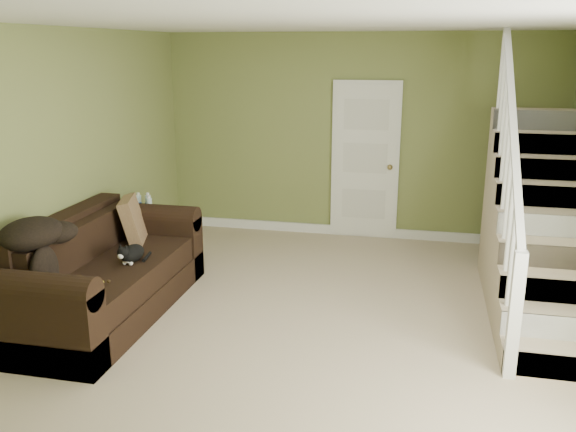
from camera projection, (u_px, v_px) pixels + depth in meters
The scene contains 15 objects.
floor at pixel (321, 322), 5.53m from camera, with size 5.00×5.50×0.01m, color tan.
ceiling at pixel (325, 23), 4.84m from camera, with size 5.00×5.50×0.01m, color white.
wall_back at pixel (358, 137), 7.77m from camera, with size 5.00×0.04×2.60m, color olive.
wall_front at pixel (217, 317), 2.60m from camera, with size 5.00×0.04×2.60m, color olive.
wall_left at pixel (60, 170), 5.71m from camera, with size 0.04×5.50×2.60m, color olive.
baseboard_back at pixel (355, 231), 8.08m from camera, with size 5.00×0.04×0.12m, color white.
baseboard_left at pixel (75, 293), 6.04m from camera, with size 0.04×5.50×0.12m, color white.
door at pixel (365, 161), 7.79m from camera, with size 0.86×0.12×2.02m.
staircase at pixel (543, 238), 5.85m from camera, with size 1.00×2.51×2.82m.
sofa at pixel (102, 277), 5.64m from camera, with size 1.01×2.35×0.93m.
side_table at pixel (147, 238), 6.96m from camera, with size 0.56×0.56×0.82m.
cat at pixel (131, 254), 5.58m from camera, with size 0.21×0.45×0.22m.
banana at pixel (97, 286), 4.96m from camera, with size 0.06×0.21×0.06m, color gold.
throw_pillow at pixel (133, 221), 6.20m from camera, with size 0.12×0.48×0.48m, color #472C1C.
throw_blanket at pixel (31, 233), 4.92m from camera, with size 0.45×0.59×0.25m, color black.
Camera 1 is at (0.82, -5.02, 2.41)m, focal length 38.00 mm.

